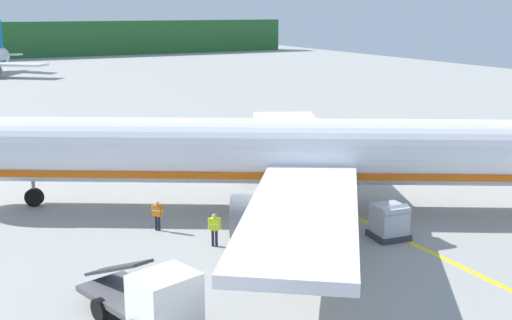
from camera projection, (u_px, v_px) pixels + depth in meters
The scene contains 6 objects.
airliner_foreground at pixel (273, 153), 37.17m from camera, with size 37.88×32.11×11.90m.
service_truck_baggage at pixel (151, 298), 23.55m from camera, with size 3.64×6.08×2.50m.
cargo_container_near at pixel (389, 222), 32.89m from camera, with size 1.91×1.91×1.90m.
crew_marshaller at pixel (157, 213), 34.05m from camera, with size 0.47×0.49×1.61m.
crew_loader_left at pixel (214, 227), 31.78m from camera, with size 0.58×0.40×1.69m.
apron_guide_line at pixel (369, 223), 35.43m from camera, with size 0.30×60.00×0.01m, color yellow.
Camera 1 is at (17.91, -10.99, 11.58)m, focal length 45.04 mm.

